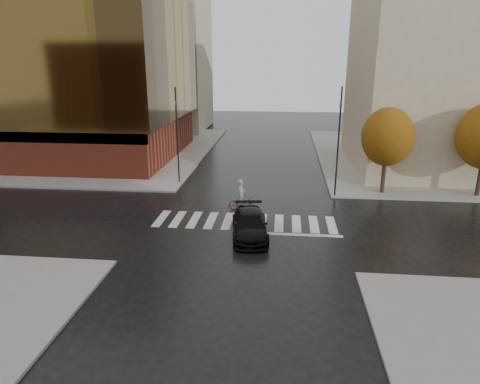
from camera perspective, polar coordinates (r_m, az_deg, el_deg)
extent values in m
plane|color=black|center=(27.11, 0.54, -4.36)|extent=(120.00, 120.00, 0.00)
cube|color=gray|center=(52.59, -20.65, 5.38)|extent=(30.00, 30.00, 0.15)
cube|color=gray|center=(50.69, 27.45, 4.10)|extent=(30.00, 30.00, 0.15)
cube|color=silver|center=(27.57, 0.64, -3.97)|extent=(12.00, 3.00, 0.01)
cube|color=maroon|center=(50.09, -23.43, 6.93)|extent=(26.00, 18.00, 4.00)
cube|color=beige|center=(42.51, -29.31, 6.55)|extent=(26.00, 0.40, 1.00)
cube|color=olive|center=(49.46, -24.58, 16.05)|extent=(27.00, 19.00, 12.00)
cube|color=tan|center=(44.55, 26.03, 14.58)|extent=(16.00, 16.00, 18.00)
cube|color=tan|center=(64.71, -11.05, 17.22)|extent=(14.00, 12.00, 20.00)
cylinder|color=black|center=(34.42, 18.59, 2.19)|extent=(0.32, 0.32, 2.80)
ellipsoid|color=#93570E|center=(33.82, 19.07, 6.97)|extent=(3.80, 3.80, 4.37)
cylinder|color=black|center=(36.62, 29.33, 1.72)|extent=(0.32, 0.32, 2.80)
imported|color=black|center=(25.13, 1.30, -4.38)|extent=(2.64, 5.22, 1.45)
imported|color=maroon|center=(29.29, 0.33, -1.58)|extent=(2.08, 1.12, 1.04)
imported|color=gray|center=(29.09, 0.14, -0.32)|extent=(0.67, 0.86, 2.11)
cylinder|color=black|center=(35.40, -8.37, 7.42)|extent=(0.12, 0.12, 7.74)
imported|color=black|center=(35.02, -8.58, 11.94)|extent=(0.24, 0.22, 0.97)
cylinder|color=black|center=(32.16, 12.97, 6.42)|extent=(0.12, 0.12, 8.02)
imported|color=black|center=(31.75, 13.33, 11.57)|extent=(0.23, 0.25, 1.00)
cylinder|color=#BD9D0B|center=(38.39, -13.05, 2.49)|extent=(0.24, 0.24, 0.61)
sphere|color=#BD9D0B|center=(38.32, -13.08, 2.93)|extent=(0.27, 0.27, 0.27)
cylinder|color=#3F2B16|center=(28.24, 0.57, -3.43)|extent=(0.71, 0.71, 0.01)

